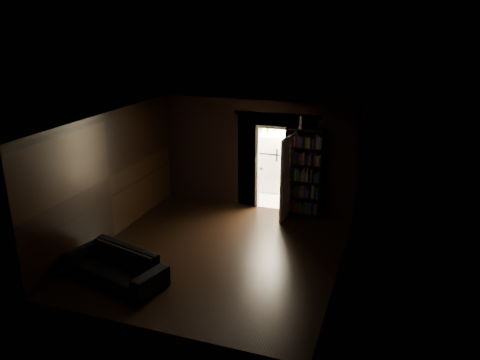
{
  "coord_description": "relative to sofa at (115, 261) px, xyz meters",
  "views": [
    {
      "loc": [
        3.32,
        -8.17,
        4.63
      ],
      "look_at": [
        0.19,
        0.9,
        1.34
      ],
      "focal_mm": 35.0,
      "sensor_mm": 36.0,
      "label": 1
    }
  ],
  "objects": [
    {
      "name": "door",
      "position": [
        2.31,
        3.92,
        0.64
      ],
      "size": [
        0.16,
        0.85,
        2.05
      ],
      "primitive_type": "cube",
      "rotation": [
        0.0,
        0.0,
        1.44
      ],
      "color": "white",
      "rests_on": "ground"
    },
    {
      "name": "refrigerator",
      "position": [
        1.39,
        5.72,
        0.44
      ],
      "size": [
        0.9,
        0.86,
        1.65
      ],
      "primitive_type": "cube",
      "rotation": [
        0.0,
        0.0,
        -0.29
      ],
      "color": "white",
      "rests_on": "ground"
    },
    {
      "name": "ground",
      "position": [
        1.4,
        1.61,
        -0.39
      ],
      "size": [
        5.5,
        5.5,
        0.0
      ],
      "primitive_type": "plane",
      "color": "black",
      "rests_on": "ground"
    },
    {
      "name": "kitchen_alcove",
      "position": [
        1.9,
        5.48,
        0.82
      ],
      "size": [
        2.2,
        1.8,
        2.6
      ],
      "color": "beige",
      "rests_on": "ground"
    },
    {
      "name": "room_walls",
      "position": [
        1.39,
        2.68,
        1.29
      ],
      "size": [
        5.02,
        5.61,
        2.84
      ],
      "color": "black",
      "rests_on": "ground"
    },
    {
      "name": "sofa",
      "position": [
        0.0,
        0.0,
        0.0
      ],
      "size": [
        2.18,
        1.37,
        0.78
      ],
      "primitive_type": "imported",
      "rotation": [
        0.0,
        0.0,
        -0.26
      ],
      "color": "black",
      "rests_on": "ground"
    },
    {
      "name": "figurine",
      "position": [
        2.54,
        4.13,
        1.97
      ],
      "size": [
        0.13,
        0.13,
        0.31
      ],
      "primitive_type": "cube",
      "rotation": [
        0.0,
        0.0,
        -0.33
      ],
      "color": "white",
      "rests_on": "bookshelf"
    },
    {
      "name": "bottles",
      "position": [
        1.3,
        5.7,
        1.4
      ],
      "size": [
        0.66,
        0.09,
        0.27
      ],
      "primitive_type": "cube",
      "rotation": [
        0.0,
        0.0,
        -0.01
      ],
      "color": "black",
      "rests_on": "refrigerator"
    },
    {
      "name": "bookshelf",
      "position": [
        2.65,
        4.2,
        0.71
      ],
      "size": [
        0.94,
        0.49,
        2.2
      ],
      "primitive_type": "cube",
      "rotation": [
        0.0,
        0.0,
        0.19
      ],
      "color": "black",
      "rests_on": "ground"
    }
  ]
}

